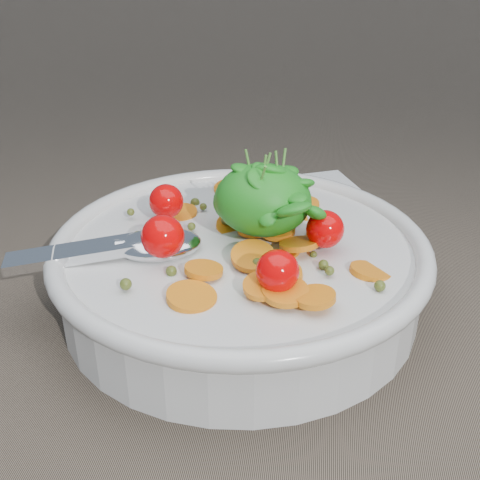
# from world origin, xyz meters

# --- Properties ---
(ground) EXTENTS (6.00, 6.00, 0.00)m
(ground) POSITION_xyz_m (0.00, 0.00, 0.00)
(ground) COLOR brown
(ground) RESTS_ON ground
(bowl) EXTENTS (0.33, 0.31, 0.13)m
(bowl) POSITION_xyz_m (-0.01, -0.03, 0.04)
(bowl) COLOR silver
(bowl) RESTS_ON ground
(napkin) EXTENTS (0.23, 0.22, 0.01)m
(napkin) POSITION_xyz_m (0.02, 0.17, 0.00)
(napkin) COLOR white
(napkin) RESTS_ON ground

